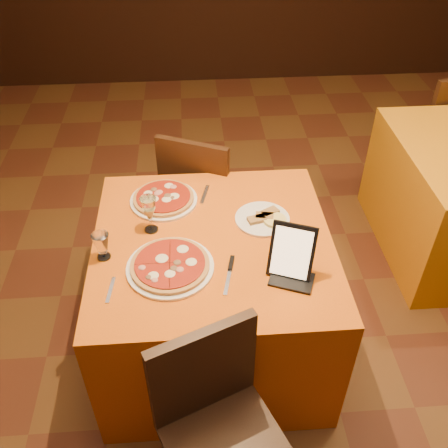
{
  "coord_description": "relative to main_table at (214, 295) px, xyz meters",
  "views": [
    {
      "loc": [
        -0.66,
        -1.67,
        2.28
      ],
      "look_at": [
        -0.54,
        0.02,
        0.86
      ],
      "focal_mm": 40.0,
      "sensor_mm": 36.0,
      "label": 1
    }
  ],
  "objects": [
    {
      "name": "chair_main_near",
      "position": [
        0.0,
        -0.82,
        0.08
      ],
      "size": [
        0.58,
        0.58,
        0.91
      ],
      "primitive_type": null,
      "rotation": [
        0.0,
        0.0,
        0.4
      ],
      "color": "black",
      "rests_on": "floor"
    },
    {
      "name": "tablet",
      "position": [
        0.32,
        -0.23,
        0.49
      ],
      "size": [
        0.21,
        0.16,
        0.23
      ],
      "primitive_type": "cube",
      "rotation": [
        -0.35,
        0.0,
        -0.38
      ],
      "color": "black",
      "rests_on": "main_table"
    },
    {
      "name": "wine_glass",
      "position": [
        -0.28,
        0.09,
        0.47
      ],
      "size": [
        0.09,
        0.09,
        0.19
      ],
      "primitive_type": null,
      "rotation": [
        0.0,
        0.0,
        -0.23
      ],
      "color": "#EBE085",
      "rests_on": "main_table"
    },
    {
      "name": "pizza_far",
      "position": [
        -0.23,
        0.31,
        0.39
      ],
      "size": [
        0.34,
        0.34,
        0.03
      ],
      "rotation": [
        0.0,
        0.0,
        -0.39
      ],
      "color": "white",
      "rests_on": "main_table"
    },
    {
      "name": "cutlet_dish",
      "position": [
        0.25,
        0.13,
        0.39
      ],
      "size": [
        0.26,
        0.26,
        0.03
      ],
      "rotation": [
        0.0,
        0.0,
        0.38
      ],
      "color": "white",
      "rests_on": "main_table"
    },
    {
      "name": "fork_far",
      "position": [
        -0.02,
        0.35,
        0.38
      ],
      "size": [
        0.06,
        0.16,
        0.01
      ],
      "primitive_type": "cube",
      "rotation": [
        0.0,
        0.0,
        1.32
      ],
      "color": "silver",
      "rests_on": "main_table"
    },
    {
      "name": "knife",
      "position": [
        0.05,
        -0.25,
        0.38
      ],
      "size": [
        0.06,
        0.2,
        0.01
      ],
      "primitive_type": "cube",
      "rotation": [
        0.0,
        0.0,
        1.35
      ],
      "color": "silver",
      "rests_on": "main_table"
    },
    {
      "name": "chair_side_far",
      "position": [
        1.71,
        1.5,
        0.08
      ],
      "size": [
        0.52,
        0.52,
        0.91
      ],
      "primitive_type": null,
      "rotation": [
        0.0,
        0.0,
        3.39
      ],
      "color": "black",
      "rests_on": "floor"
    },
    {
      "name": "pizza_near",
      "position": [
        -0.19,
        -0.17,
        0.39
      ],
      "size": [
        0.38,
        0.38,
        0.03
      ],
      "rotation": [
        0.0,
        0.0,
        0.39
      ],
      "color": "white",
      "rests_on": "main_table"
    },
    {
      "name": "chair_main_far",
      "position": [
        0.0,
        0.78,
        0.08
      ],
      "size": [
        0.48,
        0.48,
        0.91
      ],
      "primitive_type": null,
      "rotation": [
        0.0,
        0.0,
        2.72
      ],
      "color": "black",
      "rests_on": "floor"
    },
    {
      "name": "fork_near",
      "position": [
        -0.44,
        -0.28,
        0.38
      ],
      "size": [
        0.03,
        0.14,
        0.01
      ],
      "primitive_type": "cube",
      "rotation": [
        0.0,
        0.0,
        1.47
      ],
      "color": "#B6B5BC",
      "rests_on": "main_table"
    },
    {
      "name": "floor",
      "position": [
        0.59,
        -0.04,
        -0.38
      ],
      "size": [
        6.0,
        7.0,
        0.01
      ],
      "primitive_type": "cube",
      "color": "#5E2D19",
      "rests_on": "ground"
    },
    {
      "name": "water_glass",
      "position": [
        -0.49,
        -0.08,
        0.44
      ],
      "size": [
        0.06,
        0.06,
        0.13
      ],
      "primitive_type": null,
      "rotation": [
        0.0,
        0.0,
        -0.11
      ],
      "color": "silver",
      "rests_on": "main_table"
    },
    {
      "name": "main_table",
      "position": [
        0.0,
        0.0,
        0.0
      ],
      "size": [
        1.1,
        1.1,
        0.75
      ],
      "primitive_type": "cube",
      "color": "#DB5F0E",
      "rests_on": "floor"
    }
  ]
}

